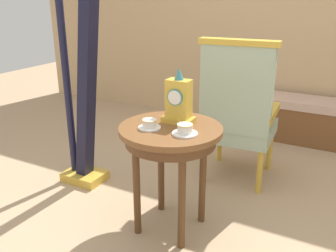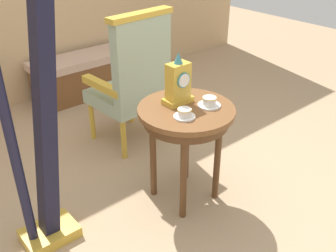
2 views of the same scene
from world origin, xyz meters
name	(u,v)px [view 1 (image 1 of 2)]	position (x,y,z in m)	size (l,w,h in m)	color
ground_plane	(159,220)	(0.00, 0.00, 0.00)	(10.00, 10.00, 0.00)	tan
side_table	(171,141)	(0.09, -0.02, 0.60)	(0.62, 0.62, 0.69)	brown
teacup_left	(149,124)	(0.00, -0.11, 0.72)	(0.13, 0.13, 0.06)	white
teacup_right	(185,130)	(0.22, -0.09, 0.72)	(0.15, 0.15, 0.06)	white
mantel_clock	(179,101)	(0.10, 0.07, 0.83)	(0.19, 0.11, 0.34)	gold
armchair	(238,111)	(0.26, 0.78, 0.59)	(0.58, 0.57, 1.14)	#9EB299
harp	(81,91)	(-0.78, 0.21, 0.75)	(0.40, 0.24, 1.85)	gold
window_bench	(289,117)	(0.45, 1.95, 0.22)	(1.15, 0.40, 0.44)	#CCA893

